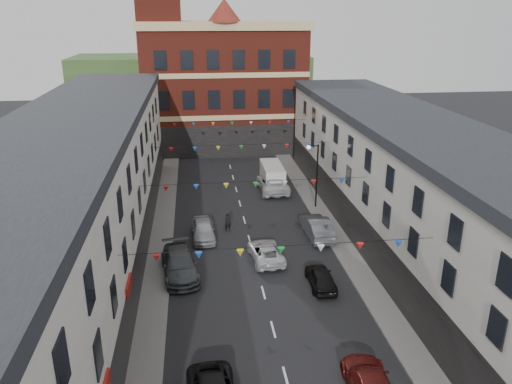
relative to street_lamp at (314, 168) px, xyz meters
name	(u,v)px	position (x,y,z in m)	size (l,w,h in m)	color
ground	(263,293)	(-6.55, -14.00, -3.90)	(160.00, 160.00, 0.00)	black
pavement_left	(156,283)	(-13.45, -12.00, -3.83)	(1.80, 64.00, 0.15)	#605E5B
pavement_right	(358,270)	(0.35, -12.00, -3.83)	(1.80, 64.00, 0.15)	#605E5B
terrace_left	(66,219)	(-18.33, -13.00, 1.44)	(8.40, 56.00, 10.70)	beige
terrace_right	(439,208)	(5.23, -13.00, 0.95)	(8.40, 56.00, 9.70)	beige
civic_building	(223,85)	(-6.55, 23.95, 4.23)	(20.60, 13.30, 18.50)	maroon
clock_tower	(160,31)	(-14.05, 21.00, 11.03)	(5.60, 5.60, 30.00)	maroon
distant_hill	(192,85)	(-10.55, 48.00, 1.10)	(40.00, 14.00, 10.00)	#2E4D24
street_lamp	(314,168)	(0.00, 0.00, 0.00)	(1.10, 0.36, 6.00)	black
car_left_d	(180,264)	(-11.90, -11.00, -3.09)	(2.27, 5.58, 1.62)	#42474B
car_left_e	(203,230)	(-10.15, -5.29, -3.15)	(1.79, 4.44, 1.51)	#999DA2
car_right_d	(321,278)	(-2.72, -13.72, -3.25)	(1.54, 3.84, 1.31)	black
car_right_e	(317,227)	(-1.12, -6.01, -3.08)	(1.75, 5.01, 1.65)	#56585F
car_right_f	(273,183)	(-2.95, 5.14, -3.09)	(2.72, 5.90, 1.64)	silver
moving_car	(266,252)	(-5.75, -9.52, -3.27)	(2.11, 4.58, 1.27)	silver
white_van	(272,175)	(-2.75, 6.65, -2.76)	(1.98, 5.16, 2.28)	silver
pedestrian	(228,222)	(-8.11, -4.09, -3.13)	(0.56, 0.37, 1.55)	black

